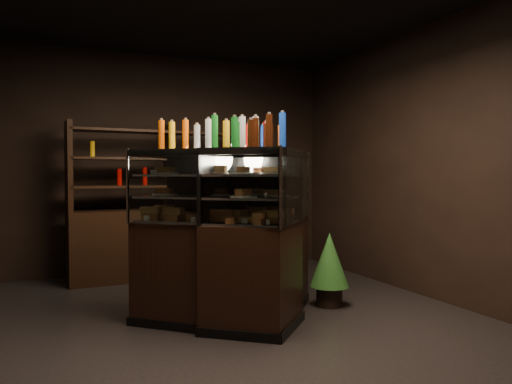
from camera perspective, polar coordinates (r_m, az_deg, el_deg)
ground at (r=4.83m, az=-5.70°, el=-14.25°), size 5.00×5.00×0.00m
room_shell at (r=4.67m, az=-5.78°, el=9.25°), size 5.02×5.02×3.01m
display_case at (r=4.68m, az=-1.97°, el=-8.18°), size 1.94×1.59×1.58m
food_display at (r=4.60m, az=-1.94°, el=-0.26°), size 1.47×1.14×0.48m
bottles_top at (r=4.62m, az=-2.00°, el=6.52°), size 1.29×1.00×0.30m
potted_conifer at (r=5.22m, az=8.39°, el=-7.53°), size 0.40×0.40×0.86m
back_shelving at (r=6.69m, az=-9.84°, el=-4.44°), size 2.57×0.59×2.00m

